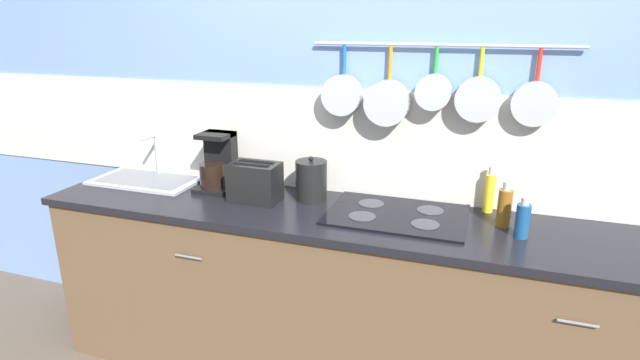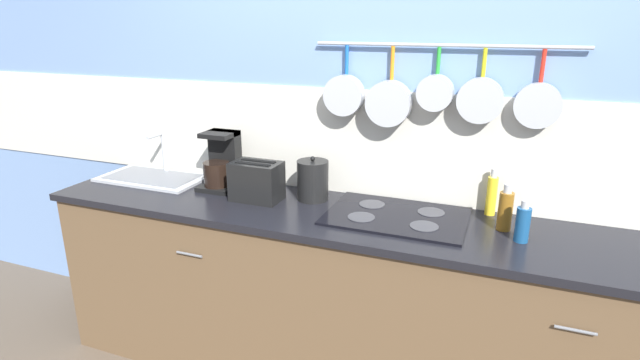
{
  "view_description": "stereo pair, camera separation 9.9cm",
  "coord_description": "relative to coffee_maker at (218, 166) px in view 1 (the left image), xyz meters",
  "views": [
    {
      "loc": [
        0.44,
        -2.08,
        1.79
      ],
      "look_at": [
        -0.27,
        0.0,
        1.08
      ],
      "focal_mm": 28.0,
      "sensor_mm": 36.0,
      "label": 1
    },
    {
      "loc": [
        0.54,
        -2.05,
        1.79
      ],
      "look_at": [
        -0.27,
        0.0,
        1.08
      ],
      "focal_mm": 28.0,
      "sensor_mm": 36.0,
      "label": 2
    }
  ],
  "objects": [
    {
      "name": "bottle_sesame_oil",
      "position": [
        1.37,
        0.11,
        -0.03
      ],
      "size": [
        0.05,
        0.05,
        0.22
      ],
      "color": "yellow",
      "rests_on": "countertop"
    },
    {
      "name": "kettle",
      "position": [
        0.53,
        -0.0,
        -0.03
      ],
      "size": [
        0.16,
        0.16,
        0.22
      ],
      "color": "black",
      "rests_on": "countertop"
    },
    {
      "name": "bottle_olive_oil",
      "position": [
        1.51,
        -0.15,
        -0.05
      ],
      "size": [
        0.06,
        0.06,
        0.18
      ],
      "color": "navy",
      "rests_on": "countertop"
    },
    {
      "name": "cabinet_base",
      "position": [
        0.89,
        -0.14,
        -0.61
      ],
      "size": [
        3.3,
        0.56,
        0.89
      ],
      "color": "brown",
      "rests_on": "ground_plane"
    },
    {
      "name": "coffee_maker",
      "position": [
        0.0,
        0.0,
        0.0
      ],
      "size": [
        0.18,
        0.21,
        0.3
      ],
      "color": "black",
      "rests_on": "countertop"
    },
    {
      "name": "wall_back",
      "position": [
        0.89,
        0.19,
        0.23
      ],
      "size": [
        7.2,
        0.16,
        2.6
      ],
      "color": "#7293C6",
      "rests_on": "ground_plane"
    },
    {
      "name": "countertop",
      "position": [
        0.89,
        -0.14,
        -0.14
      ],
      "size": [
        3.34,
        0.59,
        0.03
      ],
      "color": "black",
      "rests_on": "cabinet_base"
    },
    {
      "name": "sink_basin",
      "position": [
        -0.44,
        -0.02,
        -0.11
      ],
      "size": [
        0.59,
        0.32,
        0.25
      ],
      "color": "#B7BABF",
      "rests_on": "countertop"
    },
    {
      "name": "bottle_vinegar",
      "position": [
        1.44,
        -0.05,
        -0.04
      ],
      "size": [
        0.06,
        0.06,
        0.21
      ],
      "color": "#8C5919",
      "rests_on": "countertop"
    },
    {
      "name": "cooktop",
      "position": [
        0.98,
        -0.09,
        -0.12
      ],
      "size": [
        0.63,
        0.44,
        0.01
      ],
      "color": "black",
      "rests_on": "countertop"
    },
    {
      "name": "toaster",
      "position": [
        0.27,
        -0.11,
        -0.03
      ],
      "size": [
        0.26,
        0.16,
        0.2
      ],
      "color": "black",
      "rests_on": "countertop"
    }
  ]
}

